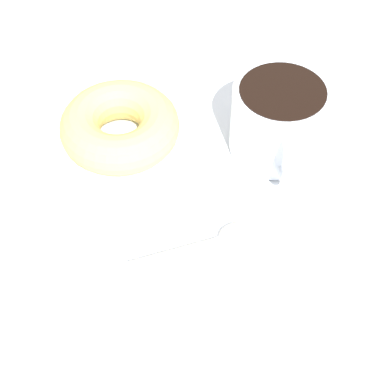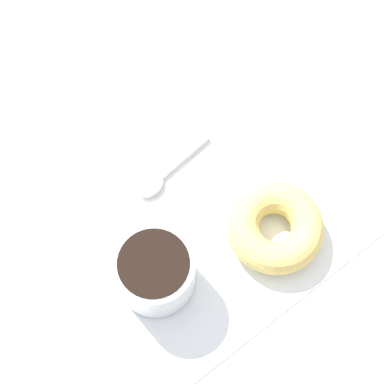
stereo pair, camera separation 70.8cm
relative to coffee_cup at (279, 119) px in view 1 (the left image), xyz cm
name	(u,v)px [view 1 (the left image)]	position (x,y,z in cm)	size (l,w,h in cm)	color
ground_plane	(214,220)	(-6.27, 8.10, -5.05)	(120.00, 120.00, 2.00)	beige
napkin	(192,207)	(-5.18, 9.91, -3.90)	(35.99, 35.99, 0.30)	white
coffee_cup	(279,119)	(0.00, 0.00, 0.00)	(11.95, 9.21, 7.21)	silver
donut	(120,126)	(4.72, 14.61, -1.77)	(11.74, 11.74, 3.95)	#E5C66B
spoon	(222,238)	(-9.57, 8.32, -3.35)	(2.64, 12.02, 0.90)	#B7B2A8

